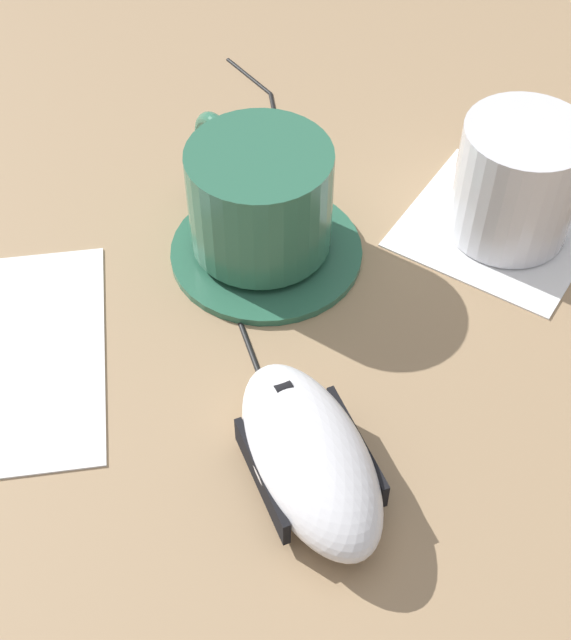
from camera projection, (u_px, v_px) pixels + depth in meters
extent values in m
plane|color=#9E7F5B|center=(273.00, 276.00, 0.55)|extent=(3.00, 3.00, 0.00)
cylinder|color=#2D664C|center=(266.00, 248.00, 0.56)|extent=(0.12, 0.12, 0.01)
cylinder|color=#2D664C|center=(260.00, 198.00, 0.53)|extent=(0.09, 0.09, 0.07)
torus|color=#2D664C|center=(219.00, 151.00, 0.55)|extent=(0.03, 0.05, 0.05)
ellipsoid|color=silver|center=(310.00, 457.00, 0.44)|extent=(0.12, 0.13, 0.04)
cylinder|color=black|center=(284.00, 394.00, 0.45)|extent=(0.01, 0.01, 0.01)
cube|color=black|center=(262.00, 479.00, 0.44)|extent=(0.05, 0.05, 0.02)
cube|color=black|center=(356.00, 445.00, 0.45)|extent=(0.05, 0.05, 0.02)
cylinder|color=black|center=(249.00, 345.00, 0.51)|extent=(0.04, 0.04, 0.00)
cylinder|color=black|center=(229.00, 276.00, 0.55)|extent=(0.05, 0.04, 0.00)
cylinder|color=black|center=(238.00, 216.00, 0.58)|extent=(0.06, 0.01, 0.00)
cylinder|color=black|center=(267.00, 163.00, 0.62)|extent=(0.06, 0.01, 0.00)
cylinder|color=black|center=(275.00, 115.00, 0.65)|extent=(0.05, 0.03, 0.00)
cylinder|color=black|center=(249.00, 75.00, 0.69)|extent=(0.03, 0.05, 0.00)
sphere|color=black|center=(263.00, 383.00, 0.49)|extent=(0.00, 0.00, 0.00)
sphere|color=black|center=(236.00, 310.00, 0.53)|extent=(0.00, 0.00, 0.00)
sphere|color=black|center=(222.00, 244.00, 0.57)|extent=(0.00, 0.00, 0.00)
sphere|color=black|center=(254.00, 189.00, 0.60)|extent=(0.00, 0.00, 0.00)
sphere|color=black|center=(280.00, 139.00, 0.64)|extent=(0.00, 0.00, 0.00)
sphere|color=black|center=(270.00, 92.00, 0.67)|extent=(0.00, 0.00, 0.00)
sphere|color=black|center=(228.00, 58.00, 0.70)|extent=(0.00, 0.00, 0.00)
cube|color=white|center=(499.00, 226.00, 0.58)|extent=(0.13, 0.13, 0.00)
cylinder|color=silver|center=(517.00, 181.00, 0.55)|extent=(0.08, 0.08, 0.08)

